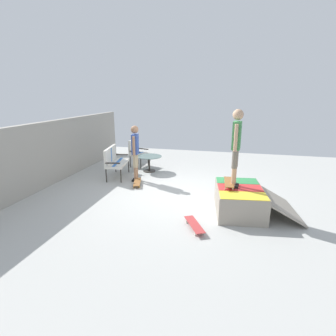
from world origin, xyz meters
TOP-DOWN VIEW (x-y plane):
  - ground_plane at (0.00, 0.00)m, footprint 12.00×12.00m
  - back_wall_cinderblock at (0.00, 4.00)m, footprint 9.00×0.20m
  - skate_ramp at (-0.79, -1.73)m, footprint 1.75×2.04m
  - patio_bench at (1.05, 2.35)m, footprint 1.33×0.76m
  - patio_chair_near_house at (2.56, 2.12)m, footprint 0.73×0.67m
  - patio_table at (1.97, 1.43)m, footprint 0.90×0.90m
  - person_watching at (0.84, 1.51)m, footprint 0.48×0.28m
  - person_skater at (-0.77, -1.54)m, footprint 0.48×0.26m
  - skateboard_by_bench at (0.47, 1.34)m, footprint 0.82×0.42m
  - skateboard_spare at (-1.87, -0.79)m, footprint 0.80×0.55m
  - skateboard_on_ramp at (-0.73, -1.43)m, footprint 0.81×0.25m

SIDE VIEW (x-z plane):
  - ground_plane at x=0.00m, z-range -0.10..0.00m
  - skateboard_by_bench at x=0.47m, z-range 0.03..0.14m
  - skateboard_spare at x=-1.87m, z-range 0.03..0.14m
  - skate_ramp at x=-0.79m, z-range 0.00..0.61m
  - patio_table at x=1.97m, z-range 0.12..0.69m
  - patio_chair_near_house at x=2.56m, z-range 0.10..1.12m
  - patio_bench at x=1.05m, z-range 0.11..1.13m
  - skateboard_on_ramp at x=-0.73m, z-range 0.65..0.75m
  - back_wall_cinderblock at x=0.00m, z-range 0.00..1.93m
  - person_watching at x=0.84m, z-range 0.16..1.94m
  - person_skater at x=-0.77m, z-range 0.78..2.57m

